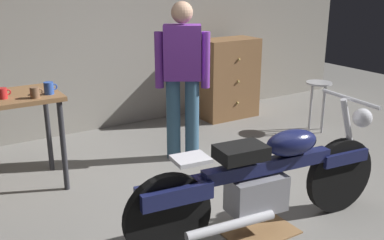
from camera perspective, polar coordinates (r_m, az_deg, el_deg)
name	(u,v)px	position (r m, az deg, el deg)	size (l,w,h in m)	color
ground_plane	(235,217)	(3.79, 5.59, -12.22)	(12.00, 12.00, 0.00)	gray
back_wall	(102,6)	(5.76, -11.48, 14.09)	(8.00, 0.12, 3.10)	gray
motorcycle	(265,179)	(3.42, 9.32, -7.43)	(2.19, 0.60, 1.00)	black
person_standing	(182,75)	(4.64, -1.24, 5.80)	(0.50, 0.39, 1.67)	#385D78
shop_stool	(318,93)	(5.84, 15.89, 3.34)	(0.32, 0.32, 0.64)	#B2B2B7
wooden_dresser	(228,78)	(6.22, 4.67, 5.33)	(0.80, 0.47, 1.10)	brown
drip_tray	(259,231)	(3.61, 8.54, -13.89)	(0.56, 0.40, 0.01)	olive
mug_blue_enamel	(49,88)	(4.16, -17.87, 3.92)	(0.12, 0.08, 0.11)	#2D51AD
mug_brown_stoneware	(35,93)	(4.06, -19.50, 3.34)	(0.11, 0.08, 0.10)	brown
mug_red_diner	(3,93)	(4.14, -23.12, 3.16)	(0.11, 0.08, 0.09)	red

